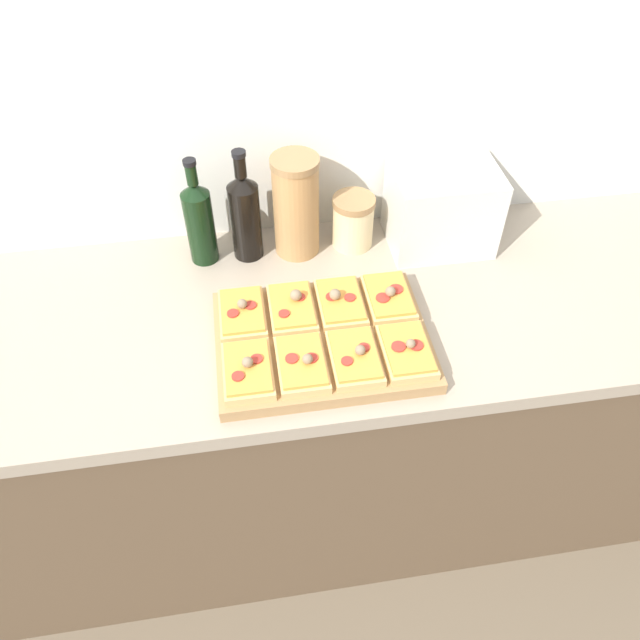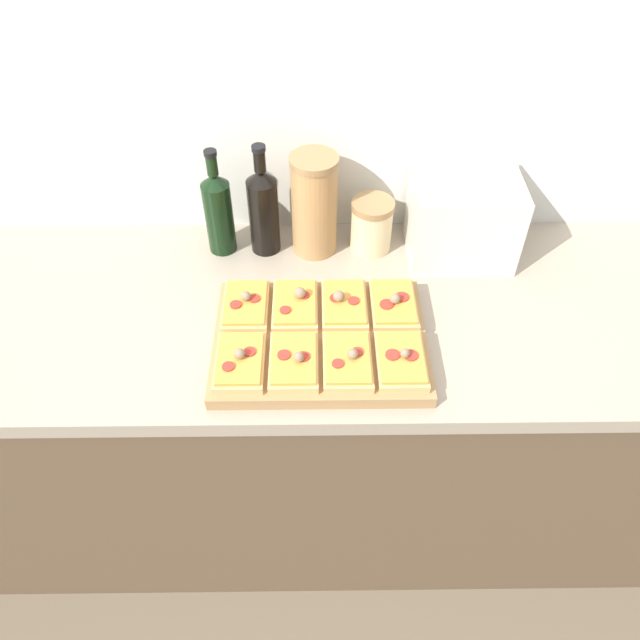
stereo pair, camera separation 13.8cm
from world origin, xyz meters
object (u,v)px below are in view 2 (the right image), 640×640
object	(u,v)px
grain_jar_tall	(314,205)
grain_jar_short	(372,225)
olive_oil_bottle	(218,211)
cutting_board	(320,341)
wine_bottle	(263,209)
toaster_oven	(463,219)

from	to	relation	value
grain_jar_tall	grain_jar_short	bearing A→B (deg)	0.00
olive_oil_bottle	grain_jar_short	world-z (taller)	olive_oil_bottle
cutting_board	olive_oil_bottle	size ratio (longest dim) A/B	1.64
cutting_board	olive_oil_bottle	distance (m)	0.44
wine_bottle	grain_jar_tall	distance (m)	0.13
cutting_board	grain_jar_short	world-z (taller)	grain_jar_short
cutting_board	grain_jar_tall	xyz separation A→B (m)	(-0.01, 0.35, 0.12)
olive_oil_bottle	wine_bottle	size ratio (longest dim) A/B	0.96
grain_jar_tall	toaster_oven	distance (m)	0.37
wine_bottle	grain_jar_tall	world-z (taller)	wine_bottle
olive_oil_bottle	toaster_oven	distance (m)	0.61
olive_oil_bottle	wine_bottle	distance (m)	0.11
cutting_board	toaster_oven	distance (m)	0.49
cutting_board	olive_oil_bottle	bearing A→B (deg)	125.87
grain_jar_short	toaster_oven	xyz separation A→B (m)	(0.22, -0.02, 0.04)
grain_jar_tall	toaster_oven	world-z (taller)	grain_jar_tall
grain_jar_tall	grain_jar_short	world-z (taller)	grain_jar_tall
olive_oil_bottle	toaster_oven	world-z (taller)	olive_oil_bottle
grain_jar_tall	olive_oil_bottle	bearing A→B (deg)	-180.00
grain_jar_short	toaster_oven	size ratio (longest dim) A/B	0.50
olive_oil_bottle	grain_jar_short	bearing A→B (deg)	0.00
cutting_board	grain_jar_tall	bearing A→B (deg)	91.77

